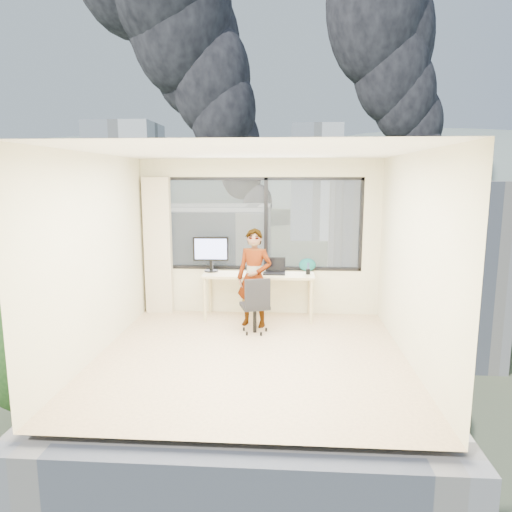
# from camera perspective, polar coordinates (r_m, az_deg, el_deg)

# --- Properties ---
(floor) EXTENTS (4.00, 4.00, 0.01)m
(floor) POSITION_cam_1_polar(r_m,az_deg,el_deg) (6.11, -0.65, -12.30)
(floor) COLOR beige
(floor) RESTS_ON ground
(ceiling) EXTENTS (4.00, 4.00, 0.01)m
(ceiling) POSITION_cam_1_polar(r_m,az_deg,el_deg) (5.68, -0.70, 12.83)
(ceiling) COLOR white
(ceiling) RESTS_ON ground
(wall_front) EXTENTS (4.00, 0.01, 2.60)m
(wall_front) POSITION_cam_1_polar(r_m,az_deg,el_deg) (3.81, -3.05, -5.38)
(wall_front) COLOR beige
(wall_front) RESTS_ON ground
(wall_left) EXTENTS (0.01, 4.00, 2.60)m
(wall_left) POSITION_cam_1_polar(r_m,az_deg,el_deg) (6.24, -19.31, 0.02)
(wall_left) COLOR beige
(wall_left) RESTS_ON ground
(wall_right) EXTENTS (0.01, 4.00, 2.60)m
(wall_right) POSITION_cam_1_polar(r_m,az_deg,el_deg) (5.94, 18.93, -0.42)
(wall_right) COLOR beige
(wall_right) RESTS_ON ground
(window_wall) EXTENTS (3.30, 0.16, 1.55)m
(window_wall) POSITION_cam_1_polar(r_m,az_deg,el_deg) (7.70, 0.87, 4.00)
(window_wall) COLOR black
(window_wall) RESTS_ON ground
(curtain) EXTENTS (0.45, 0.14, 2.30)m
(curtain) POSITION_cam_1_polar(r_m,az_deg,el_deg) (7.92, -12.08, 1.21)
(curtain) COLOR beige
(curtain) RESTS_ON floor
(desk) EXTENTS (1.80, 0.60, 0.75)m
(desk) POSITION_cam_1_polar(r_m,az_deg,el_deg) (7.57, 0.34, -4.95)
(desk) COLOR beige
(desk) RESTS_ON floor
(chair) EXTENTS (0.56, 0.56, 0.87)m
(chair) POSITION_cam_1_polar(r_m,az_deg,el_deg) (6.84, -0.16, -6.01)
(chair) COLOR black
(chair) RESTS_ON floor
(person) EXTENTS (0.63, 0.50, 1.53)m
(person) POSITION_cam_1_polar(r_m,az_deg,el_deg) (7.09, -0.21, -2.74)
(person) COLOR #2D2D33
(person) RESTS_ON floor
(monitor) EXTENTS (0.60, 0.15, 0.59)m
(monitor) POSITION_cam_1_polar(r_m,az_deg,el_deg) (7.62, -5.62, 0.26)
(monitor) COLOR black
(monitor) RESTS_ON desk
(game_console) EXTENTS (0.34, 0.31, 0.07)m
(game_console) POSITION_cam_1_polar(r_m,az_deg,el_deg) (7.65, 0.82, -1.65)
(game_console) COLOR white
(game_console) RESTS_ON desk
(laptop) EXTENTS (0.36, 0.38, 0.23)m
(laptop) POSITION_cam_1_polar(r_m,az_deg,el_deg) (7.43, 2.29, -1.36)
(laptop) COLOR black
(laptop) RESTS_ON desk
(cellphone) EXTENTS (0.13, 0.09, 0.01)m
(cellphone) POSITION_cam_1_polar(r_m,az_deg,el_deg) (7.38, 2.13, -2.29)
(cellphone) COLOR black
(cellphone) RESTS_ON desk
(pen_cup) EXTENTS (0.09, 0.09, 0.09)m
(pen_cup) POSITION_cam_1_polar(r_m,az_deg,el_deg) (7.45, 6.49, -1.93)
(pen_cup) COLOR black
(pen_cup) RESTS_ON desk
(handbag) EXTENTS (0.31, 0.24, 0.22)m
(handbag) POSITION_cam_1_polar(r_m,az_deg,el_deg) (7.69, 6.41, -1.09)
(handbag) COLOR #0C4D4B
(handbag) RESTS_ON desk
(exterior_ground) EXTENTS (400.00, 400.00, 0.04)m
(exterior_ground) POSITION_cam_1_polar(r_m,az_deg,el_deg) (126.70, 3.62, 2.31)
(exterior_ground) COLOR #515B3D
(exterior_ground) RESTS_ON ground
(near_bldg_a) EXTENTS (16.00, 12.00, 14.00)m
(near_bldg_a) POSITION_cam_1_polar(r_m,az_deg,el_deg) (38.03, -10.69, -4.60)
(near_bldg_a) COLOR beige
(near_bldg_a) RESTS_ON exterior_ground
(near_bldg_b) EXTENTS (14.00, 13.00, 16.00)m
(near_bldg_b) POSITION_cam_1_polar(r_m,az_deg,el_deg) (45.91, 18.36, -1.19)
(near_bldg_b) COLOR silver
(near_bldg_b) RESTS_ON exterior_ground
(far_tower_a) EXTENTS (14.00, 14.00, 28.00)m
(far_tower_a) POSITION_cam_1_polar(r_m,az_deg,el_deg) (106.73, -15.70, 8.13)
(far_tower_a) COLOR silver
(far_tower_a) RESTS_ON exterior_ground
(far_tower_b) EXTENTS (13.00, 13.00, 30.00)m
(far_tower_b) POSITION_cam_1_polar(r_m,az_deg,el_deg) (125.88, 7.39, 9.05)
(far_tower_b) COLOR silver
(far_tower_b) RESTS_ON exterior_ground
(far_tower_c) EXTENTS (15.00, 15.00, 26.00)m
(far_tower_c) POSITION_cam_1_polar(r_m,az_deg,el_deg) (152.35, 21.06, 7.84)
(far_tower_c) COLOR silver
(far_tower_c) RESTS_ON exterior_ground
(far_tower_d) EXTENTS (16.00, 14.00, 22.00)m
(far_tower_d) POSITION_cam_1_polar(r_m,az_deg,el_deg) (167.06, -17.51, 7.45)
(far_tower_d) COLOR silver
(far_tower_d) RESTS_ON exterior_ground
(hill_a) EXTENTS (288.00, 216.00, 90.00)m
(hill_a) POSITION_cam_1_polar(r_m,az_deg,el_deg) (347.59, -16.54, 6.63)
(hill_a) COLOR slate
(hill_a) RESTS_ON exterior_ground
(hill_b) EXTENTS (300.00, 220.00, 96.00)m
(hill_b) POSITION_cam_1_polar(r_m,az_deg,el_deg) (340.92, 20.96, 6.34)
(hill_b) COLOR slate
(hill_b) RESTS_ON exterior_ground
(tree_a) EXTENTS (7.00, 7.00, 8.00)m
(tree_a) POSITION_cam_1_polar(r_m,az_deg,el_deg) (34.44, -25.61, -12.19)
(tree_a) COLOR #1F4818
(tree_a) RESTS_ON exterior_ground
(tree_b) EXTENTS (7.60, 7.60, 9.00)m
(tree_b) POSITION_cam_1_polar(r_m,az_deg,el_deg) (26.66, 11.60, -16.74)
(tree_b) COLOR #1F4818
(tree_b) RESTS_ON exterior_ground
(tree_c) EXTENTS (8.40, 8.40, 10.00)m
(tree_c) POSITION_cam_1_polar(r_m,az_deg,el_deg) (51.73, 28.44, -4.09)
(tree_c) COLOR #1F4818
(tree_c) RESTS_ON exterior_ground
(smoke_plume_a) EXTENTS (40.00, 24.00, 90.00)m
(smoke_plume_a) POSITION_cam_1_polar(r_m,az_deg,el_deg) (160.26, 0.02, 22.96)
(smoke_plume_a) COLOR black
(smoke_plume_a) RESTS_ON exterior_ground
(smoke_plume_b) EXTENTS (30.00, 18.00, 70.00)m
(smoke_plume_b) POSITION_cam_1_polar(r_m,az_deg,el_deg) (185.58, 21.88, 16.69)
(smoke_plume_b) COLOR black
(smoke_plume_b) RESTS_ON exterior_ground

